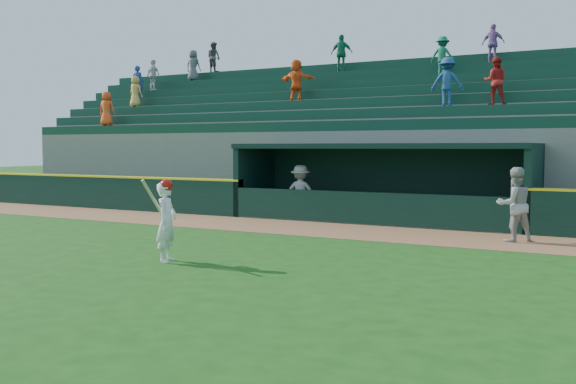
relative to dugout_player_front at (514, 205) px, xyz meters
The scene contains 9 objects.
ground 6.83m from the dugout_player_front, 131.78° to the right, with size 120.00×120.00×0.00m, color #184611.
warning_track 4.60m from the dugout_player_front, behind, with size 40.00×3.00×0.01m, color brown.
field_wall_left 16.83m from the dugout_player_front, behind, with size 15.50×0.30×1.20m, color black.
wall_stripe_left 16.83m from the dugout_player_front, behind, with size 15.50×0.32×0.06m, color yellow.
dugout_player_front is the anchor object (origin of this frame).
dugout_player_inside 7.18m from the dugout_player_front, 164.93° to the left, with size 1.14×0.66×1.77m, color #9C9C97.
dugout 5.41m from the dugout_player_front, 146.74° to the left, with size 9.40×2.80×2.46m.
stands 8.91m from the dugout_player_front, 121.08° to the left, with size 34.50×6.25×7.44m.
batter_at_plate 8.55m from the dugout_player_front, 132.51° to the right, with size 0.56×0.82×1.71m.
Camera 1 is at (7.13, -11.50, 2.34)m, focal length 40.00 mm.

